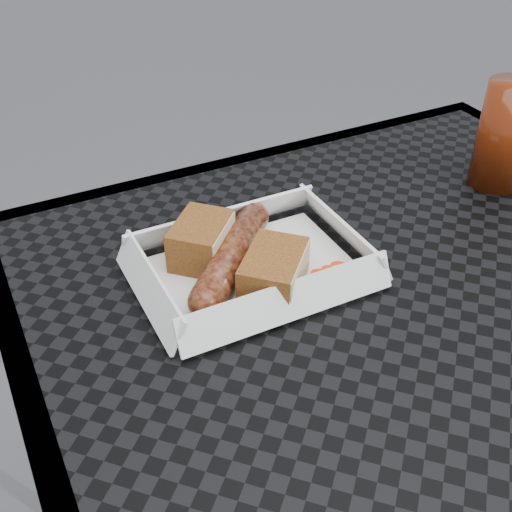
{
  "coord_description": "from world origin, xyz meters",
  "views": [
    {
      "loc": [
        -0.38,
        -0.36,
        1.18
      ],
      "look_at": [
        -0.13,
        0.13,
        0.78
      ],
      "focal_mm": 45.0,
      "sensor_mm": 36.0,
      "label": 1
    }
  ],
  "objects": [
    {
      "name": "condiment_cup_empty",
      "position": [
        -0.15,
        0.19,
        0.76
      ],
      "size": [
        0.05,
        0.05,
        0.03
      ],
      "primitive_type": "cylinder",
      "color": "silver",
      "rests_on": "patio_table"
    },
    {
      "name": "drink_glass",
      "position": [
        0.25,
        0.17,
        0.82
      ],
      "size": [
        0.07,
        0.07,
        0.14
      ],
      "primitive_type": "cylinder",
      "color": "#521807",
      "rests_on": "patio_table"
    },
    {
      "name": "bread_far",
      "position": [
        -0.12,
        0.1,
        0.77
      ],
      "size": [
        0.1,
        0.1,
        0.04
      ],
      "primitive_type": "cube",
      "rotation": [
        0.0,
        0.0,
        0.8
      ],
      "color": "brown",
      "rests_on": "food_tray"
    },
    {
      "name": "patio_table",
      "position": [
        0.0,
        0.0,
        0.67
      ],
      "size": [
        0.8,
        0.8,
        0.74
      ],
      "color": "black",
      "rests_on": "ground"
    },
    {
      "name": "napkin",
      "position": [
        -0.18,
        0.15,
        0.75
      ],
      "size": [
        0.14,
        0.14,
        0.0
      ],
      "primitive_type": "cube",
      "rotation": [
        0.0,
        0.0,
        0.22
      ],
      "color": "white",
      "rests_on": "patio_table"
    },
    {
      "name": "bratwurst",
      "position": [
        -0.15,
        0.15,
        0.77
      ],
      "size": [
        0.15,
        0.15,
        0.04
      ],
      "rotation": [
        0.0,
        0.0,
        0.8
      ],
      "color": "brown",
      "rests_on": "food_tray"
    },
    {
      "name": "bread_near",
      "position": [
        -0.17,
        0.19,
        0.77
      ],
      "size": [
        0.09,
        0.09,
        0.05
      ],
      "primitive_type": "cube",
      "rotation": [
        0.0,
        0.0,
        0.8
      ],
      "color": "brown",
      "rests_on": "food_tray"
    },
    {
      "name": "veg_garnish",
      "position": [
        -0.06,
        0.09,
        0.75
      ],
      "size": [
        0.03,
        0.03,
        0.0
      ],
      "color": "#E8370A",
      "rests_on": "food_tray"
    },
    {
      "name": "food_tray",
      "position": [
        -0.13,
        0.14,
        0.75
      ],
      "size": [
        0.22,
        0.15,
        0.0
      ],
      "primitive_type": "cube",
      "color": "white",
      "rests_on": "patio_table"
    },
    {
      "name": "condiment_cup_sauce",
      "position": [
        -0.17,
        0.21,
        0.76
      ],
      "size": [
        0.05,
        0.05,
        0.03
      ],
      "primitive_type": "cylinder",
      "color": "#990B0E",
      "rests_on": "patio_table"
    }
  ]
}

